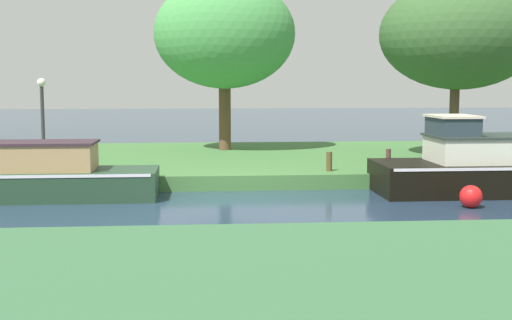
{
  "coord_description": "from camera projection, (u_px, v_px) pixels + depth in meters",
  "views": [
    {
      "loc": [
        -0.79,
        -15.28,
        2.79
      ],
      "look_at": [
        0.57,
        1.2,
        0.9
      ],
      "focal_mm": 47.3,
      "sensor_mm": 36.0,
      "label": 1
    }
  ],
  "objects": [
    {
      "name": "ground_plane",
      "position": [
        236.0,
        205.0,
        15.51
      ],
      "size": [
        120.0,
        120.0,
        0.0
      ],
      "primitive_type": "plane",
      "color": "#24374E"
    },
    {
      "name": "riverbank_far",
      "position": [
        225.0,
        161.0,
        22.42
      ],
      "size": [
        72.0,
        10.0,
        0.4
      ],
      "primitive_type": "cube",
      "color": "#407038",
      "rests_on": "ground_plane"
    },
    {
      "name": "willow_tree_left",
      "position": [
        225.0,
        34.0,
        23.58
      ],
      "size": [
        4.96,
        3.99,
        6.05
      ],
      "color": "brown",
      "rests_on": "riverbank_far"
    },
    {
      "name": "willow_tree_centre",
      "position": [
        460.0,
        35.0,
        21.54
      ],
      "size": [
        5.15,
        4.4,
        5.71
      ],
      "color": "brown",
      "rests_on": "riverbank_far"
    },
    {
      "name": "lamp_post",
      "position": [
        42.0,
        111.0,
        18.77
      ],
      "size": [
        0.24,
        0.24,
        2.53
      ],
      "color": "#333338",
      "rests_on": "riverbank_far"
    },
    {
      "name": "mooring_post_near",
      "position": [
        329.0,
        162.0,
        18.37
      ],
      "size": [
        0.16,
        0.16,
        0.53
      ],
      "primitive_type": "cylinder",
      "color": "brown",
      "rests_on": "riverbank_far"
    },
    {
      "name": "mooring_post_far",
      "position": [
        388.0,
        160.0,
        18.5
      ],
      "size": [
        0.14,
        0.14,
        0.6
      ],
      "primitive_type": "cylinder",
      "color": "#51302E",
      "rests_on": "riverbank_far"
    },
    {
      "name": "channel_buoy",
      "position": [
        471.0,
        197.0,
        15.14
      ],
      "size": [
        0.51,
        0.51,
        0.51
      ],
      "primitive_type": "sphere",
      "color": "red",
      "rests_on": "ground_plane"
    }
  ]
}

